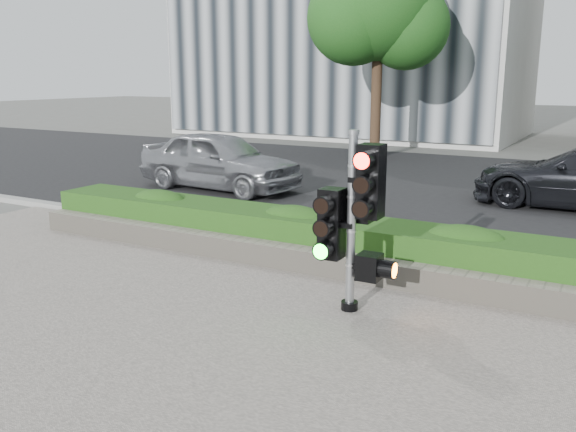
{
  "coord_description": "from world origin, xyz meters",
  "views": [
    {
      "loc": [
        3.32,
        -5.76,
        2.86
      ],
      "look_at": [
        -0.23,
        0.6,
        1.17
      ],
      "focal_mm": 38.0,
      "sensor_mm": 36.0,
      "label": 1
    }
  ],
  "objects": [
    {
      "name": "hedge",
      "position": [
        0.0,
        2.55,
        0.37
      ],
      "size": [
        12.0,
        1.0,
        0.68
      ],
      "primitive_type": "cube",
      "color": "#3B7C26",
      "rests_on": "sidewalk"
    },
    {
      "name": "ground",
      "position": [
        0.0,
        0.0,
        0.0
      ],
      "size": [
        120.0,
        120.0,
        0.0
      ],
      "primitive_type": "plane",
      "color": "#51514C",
      "rests_on": "ground"
    },
    {
      "name": "traffic_signal",
      "position": [
        0.56,
        0.84,
        1.25
      ],
      "size": [
        0.76,
        0.56,
        2.22
      ],
      "rotation": [
        0.0,
        0.0,
        0.02
      ],
      "color": "black",
      "rests_on": "sidewalk"
    },
    {
      "name": "curb",
      "position": [
        0.0,
        3.15,
        0.06
      ],
      "size": [
        60.0,
        0.25,
        0.12
      ],
      "primitive_type": "cube",
      "color": "gray",
      "rests_on": "ground"
    },
    {
      "name": "tree_left",
      "position": [
        -4.52,
        14.56,
        5.04
      ],
      "size": [
        4.61,
        4.03,
        7.34
      ],
      "color": "black",
      "rests_on": "ground"
    },
    {
      "name": "sidewalk",
      "position": [
        0.0,
        -2.5,
        0.01
      ],
      "size": [
        16.0,
        11.0,
        0.03
      ],
      "primitive_type": "cube",
      "color": "#9E9389",
      "rests_on": "ground"
    },
    {
      "name": "car_silver",
      "position": [
        -5.69,
        6.78,
        0.76
      ],
      "size": [
        4.5,
        2.12,
        1.49
      ],
      "primitive_type": "imported",
      "rotation": [
        0.0,
        0.0,
        1.49
      ],
      "color": "#9D9EA4",
      "rests_on": "road"
    },
    {
      "name": "road",
      "position": [
        0.0,
        10.0,
        0.01
      ],
      "size": [
        60.0,
        13.0,
        0.02
      ],
      "primitive_type": "cube",
      "color": "black",
      "rests_on": "ground"
    },
    {
      "name": "stone_wall",
      "position": [
        0.0,
        1.9,
        0.2
      ],
      "size": [
        12.0,
        0.32,
        0.34
      ],
      "primitive_type": "cube",
      "color": "gray",
      "rests_on": "sidewalk"
    }
  ]
}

